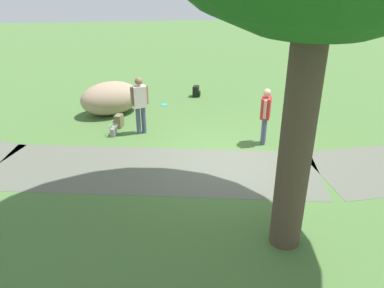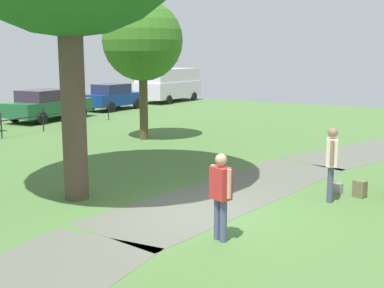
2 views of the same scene
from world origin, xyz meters
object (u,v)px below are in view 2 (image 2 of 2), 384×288
at_px(backpack_by_boulder, 360,189).
at_px(parked_coupe_black, 48,104).
at_px(man_near_boulder, 221,191).
at_px(young_tree_near_path, 143,41).
at_px(delivery_van, 168,84).
at_px(handbag_on_grass, 336,187).
at_px(parked_sedan_grey, 113,96).
at_px(woman_with_handbag, 331,159).

bearing_deg(backpack_by_boulder, parked_coupe_black, 68.89).
relative_size(backpack_by_boulder, parked_coupe_black, 0.09).
relative_size(man_near_boulder, parked_coupe_black, 0.34).
xyz_separation_m(young_tree_near_path, delivery_van, (13.78, 7.66, -2.52)).
height_order(handbag_on_grass, parked_sedan_grey, parked_sedan_grey).
bearing_deg(parked_coupe_black, handbag_on_grass, -111.45).
distance_m(young_tree_near_path, backpack_by_boulder, 10.57).
xyz_separation_m(young_tree_near_path, handbag_on_grass, (-4.00, -8.46, -3.64)).
distance_m(parked_coupe_black, parked_sedan_grey, 5.40).
xyz_separation_m(woman_with_handbag, delivery_van, (18.60, 16.18, 0.28)).
bearing_deg(delivery_van, young_tree_near_path, -150.94).
height_order(man_near_boulder, handbag_on_grass, man_near_boulder).
bearing_deg(delivery_van, backpack_by_boulder, -136.99).
height_order(man_near_boulder, parked_sedan_grey, man_near_boulder).
distance_m(backpack_by_boulder, parked_coupe_black, 17.74).
height_order(backpack_by_boulder, delivery_van, delivery_van).
bearing_deg(man_near_boulder, handbag_on_grass, -13.56).
xyz_separation_m(young_tree_near_path, backpack_by_boulder, (-4.12, -9.05, -3.59)).
bearing_deg(delivery_van, man_near_boulder, -145.50).
bearing_deg(woman_with_handbag, backpack_by_boulder, -37.07).
bearing_deg(backpack_by_boulder, delivery_van, 43.01).
relative_size(young_tree_near_path, delivery_van, 1.02).
relative_size(backpack_by_boulder, parked_sedan_grey, 0.10).
xyz_separation_m(parked_sedan_grey, delivery_van, (6.12, 0.02, 0.46)).
xyz_separation_m(backpack_by_boulder, parked_sedan_grey, (11.78, 16.68, 0.61)).
height_order(backpack_by_boulder, parked_sedan_grey, parked_sedan_grey).
bearing_deg(man_near_boulder, parked_coupe_black, 55.01).
bearing_deg(man_near_boulder, delivery_van, 34.50).
height_order(backpack_by_boulder, parked_coupe_black, parked_coupe_black).
relative_size(young_tree_near_path, man_near_boulder, 3.37).
height_order(woman_with_handbag, parked_coupe_black, woman_with_handbag).
xyz_separation_m(young_tree_near_path, parked_sedan_grey, (7.66, 7.63, -2.98)).
bearing_deg(man_near_boulder, woman_with_handbag, -17.62).
relative_size(parked_sedan_grey, delivery_van, 0.75).
distance_m(handbag_on_grass, delivery_van, 24.03).
height_order(woman_with_handbag, parked_sedan_grey, woman_with_handbag).
height_order(young_tree_near_path, woman_with_handbag, young_tree_near_path).
bearing_deg(delivery_van, parked_coupe_black, -179.18).
bearing_deg(backpack_by_boulder, man_near_boulder, 158.59).
xyz_separation_m(handbag_on_grass, backpack_by_boulder, (-0.12, -0.59, 0.05)).
xyz_separation_m(parked_coupe_black, parked_sedan_grey, (5.40, 0.14, -0.01)).
relative_size(young_tree_near_path, handbag_on_grass, 15.79).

